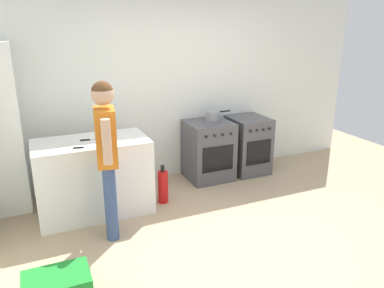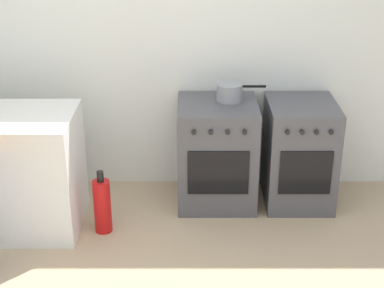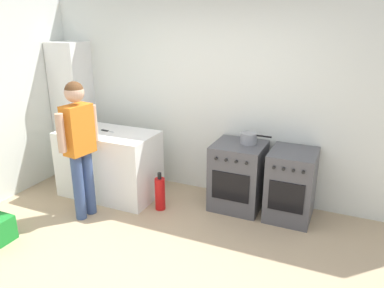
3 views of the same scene
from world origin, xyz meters
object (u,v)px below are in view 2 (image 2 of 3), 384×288
oven_left (219,153)px  pot (232,92)px  oven_right (301,153)px  fire_extinguisher (104,205)px

oven_left → pot: bearing=36.3°
oven_right → fire_extinguisher: 1.62m
oven_left → fire_extinguisher: size_ratio=1.70×
oven_right → oven_left: bearing=180.0°
oven_left → pot: pot is taller
pot → oven_right: bearing=-7.1°
oven_left → fire_extinguisher: (-0.87, -0.48, -0.21)m
oven_left → fire_extinguisher: oven_left is taller
pot → oven_left: bearing=-143.7°
oven_left → oven_right: (0.66, -0.00, -0.00)m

